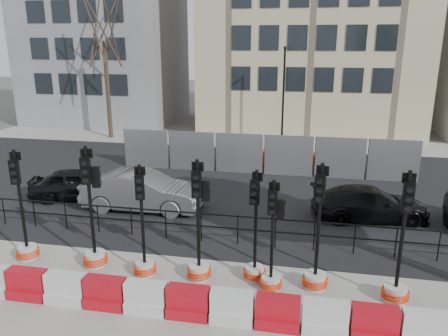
% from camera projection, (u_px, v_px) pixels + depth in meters
% --- Properties ---
extents(ground, '(120.00, 120.00, 0.00)m').
position_uv_depth(ground, '(231.00, 262.00, 12.93)').
color(ground, '#51514C').
rests_on(ground, ground).
extents(sidewalk_near, '(40.00, 6.00, 0.02)m').
position_uv_depth(sidewalk_near, '(208.00, 324.00, 10.10)').
color(sidewalk_near, gray).
rests_on(sidewalk_near, ground).
extents(road, '(40.00, 14.00, 0.03)m').
position_uv_depth(road, '(258.00, 187.00, 19.52)').
color(road, black).
rests_on(road, ground).
extents(sidewalk_far, '(40.00, 4.00, 0.02)m').
position_uv_depth(sidewalk_far, '(275.00, 143.00, 28.00)').
color(sidewalk_far, gray).
rests_on(sidewalk_far, ground).
extents(building_grey, '(11.00, 9.06, 14.00)m').
position_uv_depth(building_grey, '(105.00, 31.00, 34.23)').
color(building_grey, gray).
rests_on(building_grey, ground).
extents(building_cream, '(15.00, 10.06, 18.00)m').
position_uv_depth(building_cream, '(314.00, 1.00, 30.75)').
color(building_cream, '#C7B091').
rests_on(building_cream, ground).
extents(kerb_railing, '(18.00, 0.04, 1.00)m').
position_uv_depth(kerb_railing, '(238.00, 225.00, 13.87)').
color(kerb_railing, black).
rests_on(kerb_railing, ground).
extents(heras_fencing, '(14.33, 1.72, 2.00)m').
position_uv_depth(heras_fencing, '(255.00, 156.00, 21.97)').
color(heras_fencing, '#95989E').
rests_on(heras_fencing, ground).
extents(lamp_post_far, '(0.12, 0.56, 6.00)m').
position_uv_depth(lamp_post_far, '(283.00, 94.00, 26.04)').
color(lamp_post_far, black).
rests_on(lamp_post_far, ground).
extents(tree_bare_far, '(2.00, 2.00, 9.00)m').
position_uv_depth(tree_bare_far, '(104.00, 35.00, 27.67)').
color(tree_bare_far, '#473828').
rests_on(tree_bare_far, ground).
extents(barrier_row, '(14.65, 0.50, 0.80)m').
position_uv_depth(barrier_row, '(210.00, 306.00, 10.19)').
color(barrier_row, red).
rests_on(barrier_row, ground).
extents(traffic_signal_a, '(0.67, 0.67, 3.39)m').
position_uv_depth(traffic_signal_a, '(25.00, 237.00, 12.95)').
color(traffic_signal_a, silver).
rests_on(traffic_signal_a, ground).
extents(traffic_signal_b, '(0.71, 0.71, 3.59)m').
position_uv_depth(traffic_signal_b, '(94.00, 239.00, 12.48)').
color(traffic_signal_b, silver).
rests_on(traffic_signal_b, ground).
extents(traffic_signal_c, '(0.63, 0.63, 3.22)m').
position_uv_depth(traffic_signal_c, '(144.00, 253.00, 12.05)').
color(traffic_signal_c, silver).
rests_on(traffic_signal_c, ground).
extents(traffic_signal_d, '(0.67, 0.67, 3.41)m').
position_uv_depth(traffic_signal_d, '(199.00, 252.00, 11.80)').
color(traffic_signal_d, silver).
rests_on(traffic_signal_d, ground).
extents(traffic_signal_e, '(0.62, 0.62, 3.14)m').
position_uv_depth(traffic_signal_e, '(255.00, 258.00, 11.83)').
color(traffic_signal_e, silver).
rests_on(traffic_signal_e, ground).
extents(traffic_signal_f, '(0.60, 0.60, 3.04)m').
position_uv_depth(traffic_signal_f, '(272.00, 265.00, 11.32)').
color(traffic_signal_f, silver).
rests_on(traffic_signal_f, ground).
extents(traffic_signal_g, '(0.68, 0.68, 3.45)m').
position_uv_depth(traffic_signal_g, '(316.00, 264.00, 11.39)').
color(traffic_signal_g, silver).
rests_on(traffic_signal_g, ground).
extents(traffic_signal_h, '(0.68, 0.68, 3.44)m').
position_uv_depth(traffic_signal_h, '(397.00, 276.00, 10.81)').
color(traffic_signal_h, silver).
rests_on(traffic_signal_h, ground).
extents(car_a, '(3.54, 4.61, 1.30)m').
position_uv_depth(car_a, '(78.00, 184.00, 17.96)').
color(car_a, black).
rests_on(car_a, ground).
extents(car_b, '(1.83, 4.68, 1.52)m').
position_uv_depth(car_b, '(142.00, 191.00, 16.77)').
color(car_b, '#55565B').
rests_on(car_b, ground).
extents(car_c, '(2.91, 4.68, 1.22)m').
position_uv_depth(car_c, '(370.00, 203.00, 15.90)').
color(car_c, black).
rests_on(car_c, ground).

